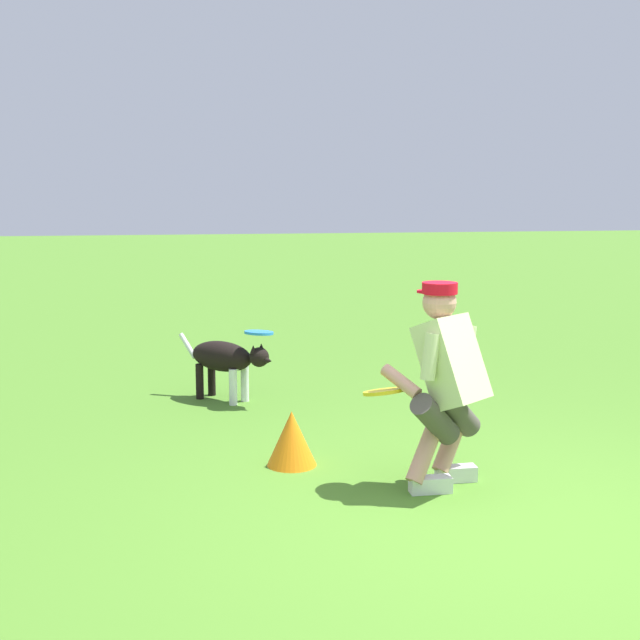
# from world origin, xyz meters

# --- Properties ---
(ground_plane) EXTENTS (60.00, 60.00, 0.00)m
(ground_plane) POSITION_xyz_m (0.00, 0.00, 0.00)
(ground_plane) COLOR #487926
(person) EXTENTS (0.71, 0.56, 1.29)m
(person) POSITION_xyz_m (0.16, -0.75, 0.70)
(person) COLOR silver
(person) RESTS_ON ground_plane
(dog) EXTENTS (0.81, 0.78, 0.56)m
(dog) POSITION_xyz_m (1.38, -3.17, 0.38)
(dog) COLOR black
(dog) RESTS_ON ground_plane
(frisbee_flying) EXTENTS (0.34, 0.34, 0.04)m
(frisbee_flying) POSITION_xyz_m (1.10, -2.98, 0.64)
(frisbee_flying) COLOR #2781DC
(frisbee_held) EXTENTS (0.32, 0.32, 0.09)m
(frisbee_held) POSITION_xyz_m (0.53, -0.84, 0.61)
(frisbee_held) COLOR yellow
(frisbee_held) RESTS_ON person
(training_cone) EXTENTS (0.34, 0.34, 0.38)m
(training_cone) POSITION_xyz_m (1.05, -1.33, 0.19)
(training_cone) COLOR orange
(training_cone) RESTS_ON ground_plane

